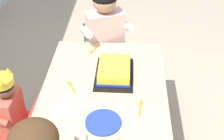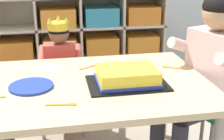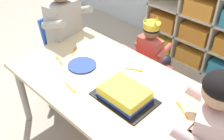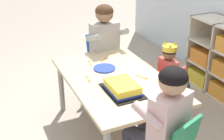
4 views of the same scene
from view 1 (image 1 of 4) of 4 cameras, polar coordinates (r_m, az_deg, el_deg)
The scene contains 11 objects.
activity_table at distance 1.98m, azimuth -1.68°, elevation -6.60°, with size 1.32×0.82×0.59m.
classroom_chair_blue at distance 2.17m, azimuth -16.27°, elevation -10.39°, with size 0.35×0.36×0.58m.
child_with_crown at distance 2.10m, azimuth -19.63°, elevation -7.17°, with size 0.30×0.31×0.82m.
classroom_chair_guest_side at distance 2.70m, azimuth -1.54°, elevation 3.41°, with size 0.40×0.41×0.66m.
guest_at_table_side at distance 2.50m, azimuth -0.97°, elevation 6.15°, with size 0.48×0.46×1.01m.
birthday_cake_on_tray at distance 2.10m, azimuth 0.42°, elevation -0.12°, with size 0.39×0.26×0.08m.
paper_plate_stack at distance 1.78m, azimuth -1.67°, elevation -9.76°, with size 0.21×0.21×0.01m, color #233DA3.
paper_napkin_square at distance 1.88m, azimuth -9.25°, elevation -7.56°, with size 0.11×0.11×0.00m, color white.
fork_beside_plate_stack at distance 2.04m, azimuth -7.63°, elevation -3.10°, with size 0.12×0.08×0.00m.
fork_at_table_front_edge at distance 2.39m, azimuth -3.37°, elevation 3.85°, with size 0.13×0.09×0.00m.
fork_near_cake_tray at distance 1.89m, azimuth 5.33°, elevation -6.91°, with size 0.13×0.03×0.00m.
Camera 1 is at (-1.43, -0.14, 1.90)m, focal length 48.78 mm.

